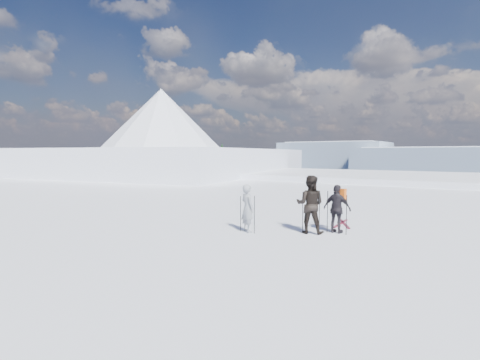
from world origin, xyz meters
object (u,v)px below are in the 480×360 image
Objects in this scene: skier_pack at (337,209)px; skier_grey at (247,208)px; skis_loose at (343,224)px; skier_dark at (310,204)px.

skier_grey is at bearing 35.07° from skier_pack.
skis_loose is at bearing -73.55° from skier_pack.
skier_dark is 2.28m from skis_loose.
skier_pack is 1.76m from skis_loose.
skier_pack is at bearing -158.11° from skier_dark.
skier_grey is 0.90× the size of skis_loose.
skier_dark is (1.74, 0.92, 0.15)m from skier_grey.
skier_grey is 0.84× the size of skier_dark.
skier_grey is at bearing 14.97° from skier_dark.
skier_pack is 0.90× the size of skis_loose.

